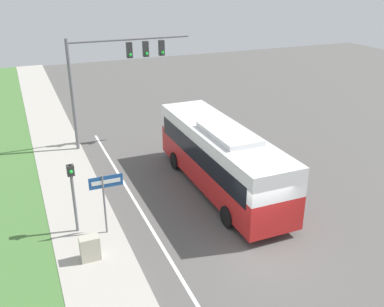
{
  "coord_description": "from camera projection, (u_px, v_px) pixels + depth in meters",
  "views": [
    {
      "loc": [
        -7.99,
        -11.93,
        10.09
      ],
      "look_at": [
        -0.42,
        6.02,
        1.73
      ],
      "focal_mm": 40.0,
      "sensor_mm": 36.0,
      "label": 1
    }
  ],
  "objects": [
    {
      "name": "ground_plane",
      "position": [
        261.0,
        247.0,
        16.94
      ],
      "size": [
        80.0,
        80.0,
        0.0
      ],
      "primitive_type": "plane",
      "color": "#565451"
    },
    {
      "name": "sidewalk",
      "position": [
        105.0,
        287.0,
        14.7
      ],
      "size": [
        2.8,
        80.0,
        0.12
      ],
      "color": "#ADA89E",
      "rests_on": "ground_plane"
    },
    {
      "name": "lane_divider_near",
      "position": [
        176.0,
        270.0,
        15.65
      ],
      "size": [
        0.14,
        30.0,
        0.01
      ],
      "color": "silver",
      "rests_on": "ground_plane"
    },
    {
      "name": "bus",
      "position": [
        221.0,
        155.0,
        20.69
      ],
      "size": [
        2.65,
        10.15,
        3.38
      ],
      "color": "red",
      "rests_on": "ground_plane"
    },
    {
      "name": "signal_gantry",
      "position": [
        114.0,
        66.0,
        24.99
      ],
      "size": [
        7.34,
        0.41,
        6.67
      ],
      "color": "slate",
      "rests_on": "ground_plane"
    },
    {
      "name": "pedestrian_signal",
      "position": [
        73.0,
        188.0,
        17.02
      ],
      "size": [
        0.28,
        0.34,
        3.11
      ],
      "color": "slate",
      "rests_on": "ground_plane"
    },
    {
      "name": "street_sign",
      "position": [
        105.0,
        193.0,
        16.99
      ],
      "size": [
        1.36,
        0.08,
        2.73
      ],
      "color": "slate",
      "rests_on": "ground_plane"
    },
    {
      "name": "utility_cabinet",
      "position": [
        90.0,
        248.0,
        15.86
      ],
      "size": [
        0.72,
        0.46,
        0.96
      ],
      "color": "#B7B29E",
      "rests_on": "sidewalk"
    }
  ]
}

